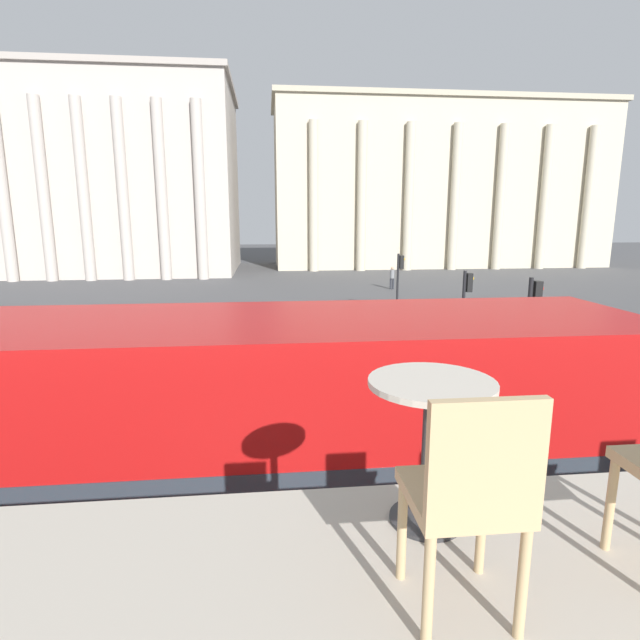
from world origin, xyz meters
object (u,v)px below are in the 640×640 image
at_px(traffic_light_near, 531,323).
at_px(pedestrian_grey, 392,276).
at_px(traffic_light_mid, 466,300).
at_px(double_decker_bus, 220,459).
at_px(car_navy, 423,346).
at_px(cafe_dining_table, 430,419).
at_px(pedestrian_olive, 505,360).
at_px(cafe_chair_0, 469,493).
at_px(plaza_building_left, 112,180).
at_px(plaza_building_right, 436,186).
at_px(traffic_light_far, 399,275).

distance_m(traffic_light_near, pedestrian_grey, 23.50).
distance_m(traffic_light_near, traffic_light_mid, 5.36).
bearing_deg(double_decker_bus, car_navy, 58.90).
bearing_deg(traffic_light_near, cafe_dining_table, -121.31).
relative_size(car_navy, pedestrian_olive, 2.50).
bearing_deg(double_decker_bus, pedestrian_olive, 44.20).
relative_size(double_decker_bus, pedestrian_olive, 6.15).
height_order(cafe_chair_0, plaza_building_left, plaza_building_left).
xyz_separation_m(plaza_building_right, traffic_light_mid, (-11.33, -37.30, -6.48)).
bearing_deg(traffic_light_near, traffic_light_far, 90.28).
xyz_separation_m(plaza_building_right, traffic_light_near, (-11.68, -42.64, -6.25)).
bearing_deg(plaza_building_right, plaza_building_left, -174.46).
relative_size(plaza_building_right, pedestrian_olive, 21.35).
distance_m(double_decker_bus, traffic_light_far, 21.45).
relative_size(cafe_dining_table, plaza_building_left, 0.03).
relative_size(cafe_chair_0, traffic_light_near, 0.25).
bearing_deg(pedestrian_olive, traffic_light_near, 19.39).
relative_size(cafe_dining_table, pedestrian_olive, 0.43).
bearing_deg(cafe_chair_0, traffic_light_near, 62.98).
distance_m(cafe_chair_0, pedestrian_olive, 14.11).
relative_size(pedestrian_grey, pedestrian_olive, 0.98).
distance_m(double_decker_bus, cafe_chair_0, 4.85).
distance_m(traffic_light_mid, pedestrian_grey, 18.14).
distance_m(cafe_chair_0, traffic_light_far, 25.17).
relative_size(plaza_building_left, traffic_light_mid, 7.41).
relative_size(plaza_building_left, plaza_building_right, 0.67).
distance_m(cafe_chair_0, plaza_building_right, 56.71).
height_order(car_navy, pedestrian_grey, pedestrian_grey).
bearing_deg(traffic_light_mid, cafe_chair_0, -112.35).
bearing_deg(cafe_dining_table, plaza_building_left, 107.37).
relative_size(double_decker_bus, traffic_light_mid, 3.21).
height_order(plaza_building_left, traffic_light_mid, plaza_building_left).
relative_size(traffic_light_mid, traffic_light_far, 0.97).
bearing_deg(double_decker_bus, traffic_light_mid, 54.51).
bearing_deg(traffic_light_mid, pedestrian_olive, -94.94).
bearing_deg(pedestrian_grey, traffic_light_mid, 118.58).
distance_m(cafe_chair_0, pedestrian_grey, 35.48).
height_order(double_decker_bus, cafe_chair_0, cafe_chair_0).
bearing_deg(plaza_building_left, pedestrian_olive, -60.21).
distance_m(double_decker_bus, pedestrian_olive, 11.12).
bearing_deg(pedestrian_grey, plaza_building_left, 0.30).
bearing_deg(pedestrian_grey, pedestrian_olive, 118.69).
height_order(cafe_dining_table, plaza_building_left, plaza_building_left).
bearing_deg(pedestrian_grey, cafe_dining_table, 110.13).
distance_m(traffic_light_mid, pedestrian_olive, 4.27).
height_order(cafe_chair_0, traffic_light_near, cafe_chair_0).
xyz_separation_m(plaza_building_left, traffic_light_mid, (22.19, -34.04, -6.70)).
relative_size(cafe_dining_table, plaza_building_right, 0.02).
bearing_deg(cafe_dining_table, pedestrian_grey, 76.03).
bearing_deg(plaza_building_right, cafe_dining_table, -108.74).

